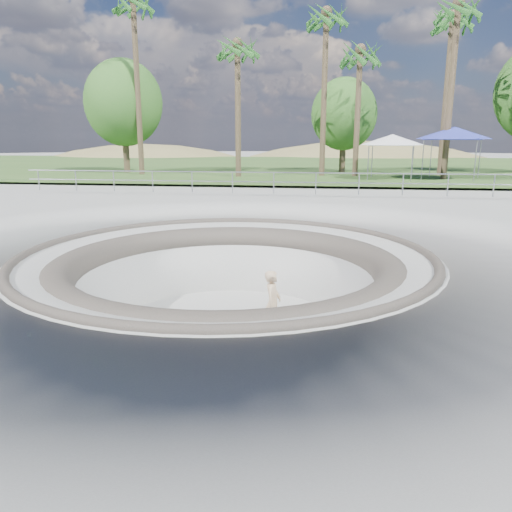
# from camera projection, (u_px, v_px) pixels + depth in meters

# --- Properties ---
(ground) EXTENTS (180.00, 180.00, 0.00)m
(ground) POSITION_uv_depth(u_px,v_px,m) (227.00, 254.00, 12.38)
(ground) COLOR #A8A8A3
(ground) RESTS_ON ground
(skate_bowl) EXTENTS (14.00, 14.00, 4.10)m
(skate_bowl) POSITION_uv_depth(u_px,v_px,m) (228.00, 323.00, 12.81)
(skate_bowl) COLOR #A8A8A3
(skate_bowl) RESTS_ON ground
(grass_strip) EXTENTS (180.00, 36.00, 0.12)m
(grass_strip) POSITION_uv_depth(u_px,v_px,m) (297.00, 166.00, 45.09)
(grass_strip) COLOR #315221
(grass_strip) RESTS_ON ground
(distant_hills) EXTENTS (103.20, 45.00, 28.60)m
(distant_hills) POSITION_uv_depth(u_px,v_px,m) (332.00, 210.00, 68.64)
(distant_hills) COLOR olive
(distant_hills) RESTS_ON ground
(safety_railing) EXTENTS (25.00, 0.06, 1.03)m
(safety_railing) POSITION_uv_depth(u_px,v_px,m) (274.00, 183.00, 23.78)
(safety_railing) COLOR gray
(safety_railing) RESTS_ON ground
(skateboard) EXTENTS (0.74, 0.24, 0.08)m
(skateboard) POSITION_uv_depth(u_px,v_px,m) (272.00, 336.00, 12.02)
(skateboard) COLOR olive
(skateboard) RESTS_ON ground
(skater) EXTENTS (0.46, 0.64, 1.61)m
(skater) POSITION_uv_depth(u_px,v_px,m) (273.00, 304.00, 11.82)
(skater) COLOR tan
(skater) RESTS_ON skateboard
(canopy_white) EXTENTS (5.21, 5.21, 2.68)m
(canopy_white) POSITION_uv_depth(u_px,v_px,m) (392.00, 140.00, 30.12)
(canopy_white) COLOR gray
(canopy_white) RESTS_ON ground
(canopy_blue) EXTENTS (5.80, 5.80, 3.13)m
(canopy_blue) POSITION_uv_depth(u_px,v_px,m) (454.00, 133.00, 30.10)
(canopy_blue) COLOR gray
(canopy_blue) RESTS_ON ground
(palm_a) EXTENTS (2.60, 2.60, 12.04)m
(palm_a) POSITION_uv_depth(u_px,v_px,m) (133.00, 11.00, 31.97)
(palm_a) COLOR brown
(palm_a) RESTS_ON ground
(palm_b) EXTENTS (2.60, 2.60, 9.03)m
(palm_b) POSITION_uv_depth(u_px,v_px,m) (237.00, 52.00, 30.78)
(palm_b) COLOR brown
(palm_b) RESTS_ON ground
(palm_c) EXTENTS (2.60, 2.60, 10.98)m
(palm_c) POSITION_uv_depth(u_px,v_px,m) (326.00, 23.00, 31.05)
(palm_c) COLOR brown
(palm_c) RESTS_ON ground
(palm_d) EXTENTS (2.60, 2.60, 8.74)m
(palm_d) POSITION_uv_depth(u_px,v_px,m) (360.00, 57.00, 31.22)
(palm_d) COLOR brown
(palm_d) RESTS_ON ground
(palm_e) EXTENTS (2.60, 2.60, 10.80)m
(palm_e) POSITION_uv_depth(u_px,v_px,m) (458.00, 15.00, 28.40)
(palm_e) COLOR brown
(palm_e) RESTS_ON ground
(palm_f) EXTENTS (2.60, 2.60, 10.85)m
(palm_f) POSITION_uv_depth(u_px,v_px,m) (452.00, 26.00, 31.43)
(palm_f) COLOR brown
(palm_f) RESTS_ON ground
(bushy_tree_left) EXTENTS (5.54, 5.03, 7.99)m
(bushy_tree_left) POSITION_uv_depth(u_px,v_px,m) (123.00, 103.00, 35.29)
(bushy_tree_left) COLOR brown
(bushy_tree_left) RESTS_ON ground
(bushy_tree_mid) EXTENTS (4.69, 4.26, 6.76)m
(bushy_tree_mid) POSITION_uv_depth(u_px,v_px,m) (344.00, 114.00, 35.70)
(bushy_tree_mid) COLOR brown
(bushy_tree_mid) RESTS_ON ground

